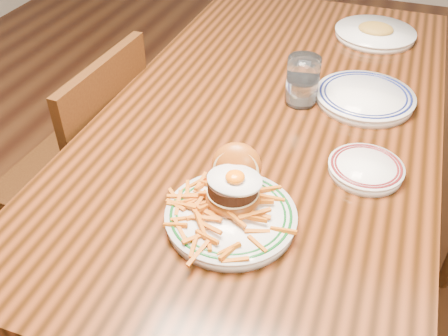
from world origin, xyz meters
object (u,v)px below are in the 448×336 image
(main_plate, at_px, (232,204))
(side_plate, at_px, (366,168))
(table, at_px, (273,133))
(chair_left, at_px, (89,171))

(main_plate, distance_m, side_plate, 0.33)
(table, relative_size, chair_left, 1.86)
(table, xyz_separation_m, side_plate, (0.26, -0.20, 0.10))
(chair_left, bearing_deg, main_plate, -26.31)
(main_plate, xyz_separation_m, side_plate, (0.23, 0.23, -0.02))
(main_plate, height_order, side_plate, main_plate)
(chair_left, height_order, side_plate, chair_left)
(main_plate, relative_size, side_plate, 1.66)
(table, xyz_separation_m, main_plate, (0.03, -0.43, 0.12))
(side_plate, bearing_deg, main_plate, -159.71)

